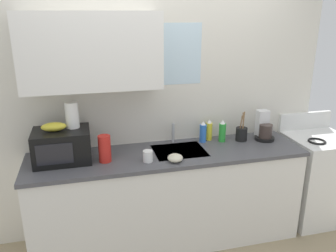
{
  "coord_description": "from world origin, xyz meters",
  "views": [
    {
      "loc": [
        -0.7,
        -2.73,
        2.09
      ],
      "look_at": [
        0.0,
        0.0,
        1.15
      ],
      "focal_mm": 36.67,
      "sensor_mm": 36.0,
      "label": 1
    }
  ],
  "objects_px": {
    "stove_range": "(315,177)",
    "small_bowl": "(175,158)",
    "dish_soap_bottle_green": "(222,132)",
    "dish_soap_bottle_blue": "(203,132)",
    "dish_soap_bottle_yellow": "(209,130)",
    "banana_bunch": "(54,127)",
    "paper_towel_roll": "(72,115)",
    "microwave": "(62,146)",
    "utensil_crock": "(241,134)",
    "coffee_maker": "(264,129)",
    "cereal_canister": "(105,149)",
    "mug_white": "(148,156)"
  },
  "relations": [
    {
      "from": "banana_bunch",
      "to": "dish_soap_bottle_blue",
      "type": "xyz_separation_m",
      "value": [
        1.34,
        0.13,
        -0.21
      ]
    },
    {
      "from": "banana_bunch",
      "to": "coffee_maker",
      "type": "xyz_separation_m",
      "value": [
        1.94,
        0.06,
        -0.2
      ]
    },
    {
      "from": "stove_range",
      "to": "small_bowl",
      "type": "distance_m",
      "value": 1.65
    },
    {
      "from": "dish_soap_bottle_yellow",
      "to": "small_bowl",
      "type": "xyz_separation_m",
      "value": [
        -0.46,
        -0.42,
        -0.06
      ]
    },
    {
      "from": "mug_white",
      "to": "small_bowl",
      "type": "xyz_separation_m",
      "value": [
        0.22,
        -0.06,
        -0.02
      ]
    },
    {
      "from": "dish_soap_bottle_green",
      "to": "dish_soap_bottle_blue",
      "type": "bearing_deg",
      "value": 169.42
    },
    {
      "from": "dish_soap_bottle_blue",
      "to": "dish_soap_bottle_green",
      "type": "relative_size",
      "value": 0.97
    },
    {
      "from": "banana_bunch",
      "to": "dish_soap_bottle_yellow",
      "type": "height_order",
      "value": "banana_bunch"
    },
    {
      "from": "stove_range",
      "to": "coffee_maker",
      "type": "xyz_separation_m",
      "value": [
        -0.58,
        0.1,
        0.55
      ]
    },
    {
      "from": "dish_soap_bottle_blue",
      "to": "dish_soap_bottle_yellow",
      "type": "bearing_deg",
      "value": 27.78
    },
    {
      "from": "banana_bunch",
      "to": "utensil_crock",
      "type": "height_order",
      "value": "banana_bunch"
    },
    {
      "from": "stove_range",
      "to": "dish_soap_bottle_blue",
      "type": "height_order",
      "value": "dish_soap_bottle_blue"
    },
    {
      "from": "cereal_canister",
      "to": "dish_soap_bottle_blue",
      "type": "bearing_deg",
      "value": 13.58
    },
    {
      "from": "stove_range",
      "to": "dish_soap_bottle_green",
      "type": "xyz_separation_m",
      "value": [
        -1.0,
        0.14,
        0.54
      ]
    },
    {
      "from": "banana_bunch",
      "to": "small_bowl",
      "type": "distance_m",
      "value": 1.03
    },
    {
      "from": "microwave",
      "to": "banana_bunch",
      "type": "relative_size",
      "value": 2.3
    },
    {
      "from": "stove_range",
      "to": "dish_soap_bottle_blue",
      "type": "xyz_separation_m",
      "value": [
        -1.18,
        0.18,
        0.54
      ]
    },
    {
      "from": "paper_towel_roll",
      "to": "utensil_crock",
      "type": "height_order",
      "value": "paper_towel_roll"
    },
    {
      "from": "stove_range",
      "to": "banana_bunch",
      "type": "height_order",
      "value": "banana_bunch"
    },
    {
      "from": "paper_towel_roll",
      "to": "dish_soap_bottle_blue",
      "type": "relative_size",
      "value": 1.06
    },
    {
      "from": "banana_bunch",
      "to": "dish_soap_bottle_blue",
      "type": "height_order",
      "value": "banana_bunch"
    },
    {
      "from": "coffee_maker",
      "to": "cereal_canister",
      "type": "xyz_separation_m",
      "value": [
        -1.55,
        -0.16,
        0.01
      ]
    },
    {
      "from": "utensil_crock",
      "to": "microwave",
      "type": "bearing_deg",
      "value": -177.54
    },
    {
      "from": "dish_soap_bottle_yellow",
      "to": "dish_soap_bottle_green",
      "type": "bearing_deg",
      "value": -34.82
    },
    {
      "from": "small_bowl",
      "to": "coffee_maker",
      "type": "bearing_deg",
      "value": 17.39
    },
    {
      "from": "microwave",
      "to": "utensil_crock",
      "type": "relative_size",
      "value": 1.54
    },
    {
      "from": "stove_range",
      "to": "small_bowl",
      "type": "height_order",
      "value": "stove_range"
    },
    {
      "from": "dish_soap_bottle_blue",
      "to": "small_bowl",
      "type": "bearing_deg",
      "value": -135.11
    },
    {
      "from": "mug_white",
      "to": "paper_towel_roll",
      "type": "bearing_deg",
      "value": 157.73
    },
    {
      "from": "coffee_maker",
      "to": "utensil_crock",
      "type": "distance_m",
      "value": 0.23
    },
    {
      "from": "stove_range",
      "to": "cereal_canister",
      "type": "xyz_separation_m",
      "value": [
        -2.13,
        -0.05,
        0.56
      ]
    },
    {
      "from": "stove_range",
      "to": "dish_soap_bottle_yellow",
      "type": "distance_m",
      "value": 1.25
    },
    {
      "from": "dish_soap_bottle_green",
      "to": "mug_white",
      "type": "height_order",
      "value": "dish_soap_bottle_green"
    },
    {
      "from": "mug_white",
      "to": "utensil_crock",
      "type": "xyz_separation_m",
      "value": [
        0.97,
        0.26,
        0.02
      ]
    },
    {
      "from": "banana_bunch",
      "to": "paper_towel_roll",
      "type": "relative_size",
      "value": 0.91
    },
    {
      "from": "dish_soap_bottle_yellow",
      "to": "cereal_canister",
      "type": "bearing_deg",
      "value": -165.27
    },
    {
      "from": "utensil_crock",
      "to": "mug_white",
      "type": "bearing_deg",
      "value": -165.07
    },
    {
      "from": "banana_bunch",
      "to": "dish_soap_bottle_blue",
      "type": "relative_size",
      "value": 0.96
    },
    {
      "from": "paper_towel_roll",
      "to": "dish_soap_bottle_blue",
      "type": "xyz_separation_m",
      "value": [
        1.19,
        0.08,
        -0.28
      ]
    },
    {
      "from": "dish_soap_bottle_blue",
      "to": "dish_soap_bottle_yellow",
      "type": "distance_m",
      "value": 0.09
    },
    {
      "from": "paper_towel_roll",
      "to": "dish_soap_bottle_yellow",
      "type": "height_order",
      "value": "paper_towel_roll"
    },
    {
      "from": "paper_towel_roll",
      "to": "utensil_crock",
      "type": "relative_size",
      "value": 0.74
    },
    {
      "from": "microwave",
      "to": "utensil_crock",
      "type": "height_order",
      "value": "utensil_crock"
    },
    {
      "from": "dish_soap_bottle_green",
      "to": "utensil_crock",
      "type": "xyz_separation_m",
      "value": [
        0.19,
        -0.02,
        -0.03
      ]
    },
    {
      "from": "cereal_canister",
      "to": "small_bowl",
      "type": "height_order",
      "value": "cereal_canister"
    },
    {
      "from": "stove_range",
      "to": "utensil_crock",
      "type": "xyz_separation_m",
      "value": [
        -0.81,
        0.12,
        0.51
      ]
    },
    {
      "from": "paper_towel_roll",
      "to": "microwave",
      "type": "bearing_deg",
      "value": -152.83
    },
    {
      "from": "dish_soap_bottle_yellow",
      "to": "utensil_crock",
      "type": "relative_size",
      "value": 0.69
    },
    {
      "from": "coffee_maker",
      "to": "utensil_crock",
      "type": "xyz_separation_m",
      "value": [
        -0.23,
        0.01,
        -0.03
      ]
    },
    {
      "from": "microwave",
      "to": "dish_soap_bottle_green",
      "type": "relative_size",
      "value": 2.15
    }
  ]
}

